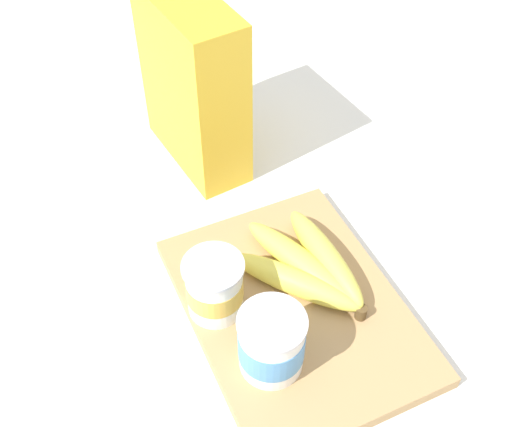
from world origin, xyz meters
TOP-DOWN VIEW (x-y plane):
  - ground_plane at (0.00, 0.00)m, footprint 2.40×2.40m
  - cutting_board at (0.00, 0.00)m, footprint 0.33×0.24m
  - cereal_box at (0.32, -0.00)m, footprint 0.20×0.10m
  - yogurt_cup_front at (-0.06, 0.06)m, footprint 0.07×0.07m
  - yogurt_cup_back at (0.04, 0.09)m, footprint 0.07×0.07m
  - banana_bunch at (0.03, -0.03)m, footprint 0.19×0.14m

SIDE VIEW (x-z plane):
  - ground_plane at x=0.00m, z-range 0.00..0.00m
  - cutting_board at x=0.00m, z-range 0.00..0.02m
  - banana_bunch at x=0.03m, z-range 0.02..0.06m
  - yogurt_cup_back at x=0.04m, z-range 0.02..0.10m
  - yogurt_cup_front at x=-0.06m, z-range 0.02..0.10m
  - cereal_box at x=0.32m, z-range 0.00..0.25m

